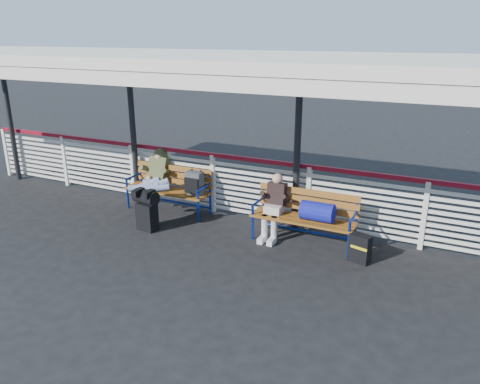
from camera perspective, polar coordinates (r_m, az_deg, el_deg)
The scene contains 9 objects.
ground at distance 8.15m, azimuth -9.79°, elevation -6.71°, with size 60.00×60.00×0.00m, color black.
fence at distance 9.39m, azimuth -3.31°, elevation 1.36°, with size 12.08×0.08×1.24m.
canopy at distance 8.09m, azimuth -7.34°, elevation 15.61°, with size 12.60×3.60×3.16m.
luggage_stack at distance 8.75m, azimuth -11.33°, elevation -1.97°, with size 0.50×0.33×0.78m.
bench_left at distance 9.49m, azimuth -7.67°, elevation 0.97°, with size 1.80×0.56×0.92m.
bench_right at distance 8.05m, azimuth 8.61°, elevation -2.41°, with size 1.80×0.56×0.92m.
traveler_man at distance 9.38m, azimuth -10.62°, elevation 1.20°, with size 0.93×1.63×0.77m.
companion_person at distance 8.24m, azimuth 4.16°, elevation -1.67°, with size 0.32×0.66×1.15m.
suitcase_side at distance 7.71m, azimuth 14.41°, elevation -6.67°, with size 0.37×0.28×0.46m.
Camera 1 is at (4.41, -5.91, 3.47)m, focal length 35.00 mm.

